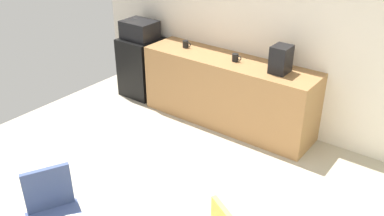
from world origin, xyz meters
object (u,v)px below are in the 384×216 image
(mug_white, at_px, (186,44))
(microwave, at_px, (140,30))
(coffee_maker, at_px, (281,59))
(mini_fridge, at_px, (142,67))
(mug_green, at_px, (235,58))
(chair_navy, at_px, (52,207))

(mug_white, bearing_deg, microwave, -178.03)
(mug_white, height_order, coffee_maker, coffee_maker)
(mini_fridge, xyz_separation_m, mug_green, (1.61, -0.01, 0.51))
(mini_fridge, xyz_separation_m, mug_white, (0.81, 0.03, 0.51))
(mug_white, relative_size, coffee_maker, 0.40)
(coffee_maker, bearing_deg, mug_green, -179.15)
(chair_navy, bearing_deg, mug_white, 106.23)
(mini_fridge, xyz_separation_m, microwave, (0.00, 0.00, 0.57))
(mug_green, bearing_deg, chair_navy, -89.61)
(chair_navy, xyz_separation_m, mug_white, (-0.82, 2.82, 0.43))
(mini_fridge, relative_size, mug_white, 6.77)
(mini_fridge, relative_size, mug_green, 6.77)
(microwave, bearing_deg, coffee_maker, 0.00)
(microwave, bearing_deg, mug_green, -0.31)
(mug_green, bearing_deg, mug_white, 177.38)
(mug_white, distance_m, coffee_maker, 1.40)
(microwave, xyz_separation_m, mug_green, (1.61, -0.01, -0.05))
(mug_green, bearing_deg, coffee_maker, 0.85)
(mug_white, bearing_deg, coffee_maker, -1.14)
(mug_white, xyz_separation_m, mug_green, (0.80, -0.04, 0.00))
(chair_navy, bearing_deg, mug_green, 90.39)
(microwave, xyz_separation_m, chair_navy, (1.63, -2.79, -0.48))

